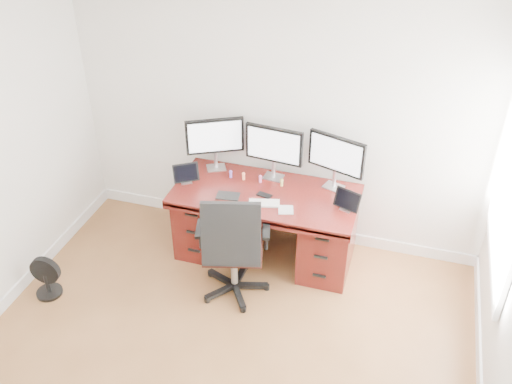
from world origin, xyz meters
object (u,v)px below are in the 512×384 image
(desk, at_px, (266,221))
(keyboard, at_px, (264,203))
(monitor_center, at_px, (274,147))
(floor_fan, at_px, (46,278))
(office_chair, at_px, (234,263))

(desk, bearing_deg, keyboard, -79.42)
(monitor_center, bearing_deg, desk, -84.19)
(floor_fan, bearing_deg, desk, 27.69)
(office_chair, bearing_deg, keyboard, 53.78)
(floor_fan, height_order, keyboard, keyboard)
(office_chair, xyz_separation_m, keyboard, (0.16, 0.41, 0.39))
(office_chair, distance_m, monitor_center, 1.13)
(desk, bearing_deg, floor_fan, -147.17)
(desk, height_order, office_chair, office_chair)
(monitor_center, bearing_deg, floor_fan, -136.16)
(office_chair, relative_size, floor_fan, 2.77)
(desk, relative_size, office_chair, 1.54)
(desk, bearing_deg, monitor_center, 90.04)
(office_chair, xyz_separation_m, monitor_center, (0.12, 0.86, 0.72))
(desk, distance_m, keyboard, 0.41)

